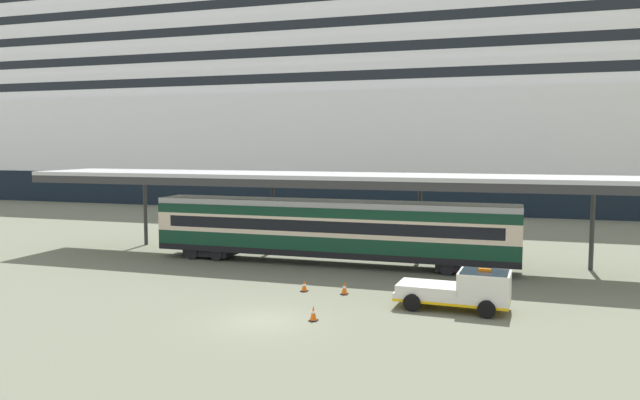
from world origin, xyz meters
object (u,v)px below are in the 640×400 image
cruise_ship (321,93)px  traffic_cone_far (344,288)px  train_carriage (330,229)px  traffic_cone_near (313,313)px  traffic_cone_mid (304,286)px  service_truck (463,289)px

cruise_ship → traffic_cone_far: 54.26m
train_carriage → traffic_cone_far: size_ratio=35.06×
traffic_cone_near → traffic_cone_far: bearing=89.7°
traffic_cone_mid → traffic_cone_far: traffic_cone_far is taller
cruise_ship → service_truck: 57.35m
cruise_ship → traffic_cone_far: bearing=-71.1°
service_truck → traffic_cone_far: service_truck is taller
cruise_ship → traffic_cone_mid: (14.76, -49.53, -14.40)m
cruise_ship → traffic_cone_near: size_ratio=231.48×
train_carriage → traffic_cone_near: 12.85m
service_truck → traffic_cone_far: size_ratio=7.94×
traffic_cone_near → traffic_cone_far: traffic_cone_near is taller
service_truck → traffic_cone_far: (-6.04, 1.22, -0.66)m
cruise_ship → traffic_cone_far: (16.93, -49.51, -14.36)m
service_truck → traffic_cone_far: bearing=168.6°
service_truck → traffic_cone_near: service_truck is taller
train_carriage → traffic_cone_far: 8.19m
traffic_cone_near → train_carriage: bearing=103.5°
service_truck → train_carriage: bearing=136.4°
traffic_cone_mid → traffic_cone_far: 2.17m
cruise_ship → train_carriage: size_ratio=6.86×
cruise_ship → traffic_cone_near: cruise_ship is taller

